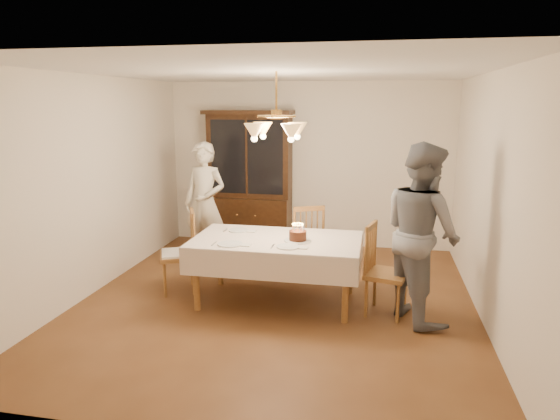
% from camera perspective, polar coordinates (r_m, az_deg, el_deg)
% --- Properties ---
extents(ground, '(5.00, 5.00, 0.00)m').
position_cam_1_polar(ground, '(5.93, -0.38, -10.37)').
color(ground, '#583219').
rests_on(ground, ground).
extents(room_shell, '(5.00, 5.00, 5.00)m').
position_cam_1_polar(room_shell, '(5.52, -0.41, 4.97)').
color(room_shell, white).
rests_on(room_shell, ground).
extents(dining_table, '(1.90, 1.10, 0.76)m').
position_cam_1_polar(dining_table, '(5.70, -0.39, -4.02)').
color(dining_table, brown).
rests_on(dining_table, ground).
extents(china_hutch, '(1.38, 0.54, 2.16)m').
position_cam_1_polar(china_hutch, '(7.97, -3.47, 3.25)').
color(china_hutch, black).
rests_on(china_hutch, ground).
extents(chair_far_side, '(0.57, 0.56, 1.00)m').
position_cam_1_polar(chair_far_side, '(6.57, 2.88, -4.03)').
color(chair_far_side, brown).
rests_on(chair_far_side, ground).
extents(chair_left_end, '(0.57, 0.58, 1.00)m').
position_cam_1_polar(chair_left_end, '(6.22, -11.50, -5.08)').
color(chair_left_end, brown).
rests_on(chair_left_end, ground).
extents(chair_right_end, '(0.51, 0.53, 1.00)m').
position_cam_1_polar(chair_right_end, '(5.57, 11.97, -7.29)').
color(chair_right_end, brown).
rests_on(chair_right_end, ground).
extents(elderly_woman, '(0.70, 0.53, 1.74)m').
position_cam_1_polar(elderly_woman, '(7.17, -8.57, 0.76)').
color(elderly_woman, beige).
rests_on(elderly_woman, ground).
extents(adult_in_grey, '(1.07, 1.15, 1.89)m').
position_cam_1_polar(adult_in_grey, '(5.42, 15.87, -2.50)').
color(adult_in_grey, slate).
rests_on(adult_in_grey, ground).
extents(birthday_cake, '(0.30, 0.30, 0.20)m').
position_cam_1_polar(birthday_cake, '(5.57, 2.04, -3.04)').
color(birthday_cake, white).
rests_on(birthday_cake, dining_table).
extents(place_setting_near_left, '(0.42, 0.27, 0.02)m').
position_cam_1_polar(place_setting_near_left, '(5.47, -5.63, -3.90)').
color(place_setting_near_left, white).
rests_on(place_setting_near_left, dining_table).
extents(place_setting_near_right, '(0.39, 0.25, 0.02)m').
position_cam_1_polar(place_setting_near_right, '(5.34, 1.05, -4.22)').
color(place_setting_near_right, white).
rests_on(place_setting_near_right, dining_table).
extents(place_setting_far_left, '(0.38, 0.24, 0.02)m').
position_cam_1_polar(place_setting_far_left, '(6.03, -4.65, -2.35)').
color(place_setting_far_left, white).
rests_on(place_setting_far_left, dining_table).
extents(chandelier, '(0.62, 0.62, 0.73)m').
position_cam_1_polar(chandelier, '(5.49, -0.41, 9.07)').
color(chandelier, '#BF8C3F').
rests_on(chandelier, ground).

